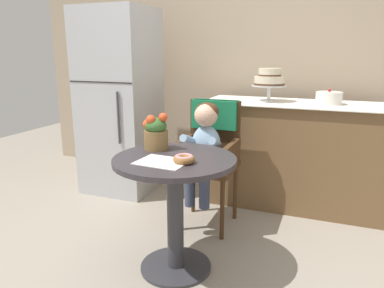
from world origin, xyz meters
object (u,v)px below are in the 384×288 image
at_px(donut_front, 184,159).
at_px(refrigerator, 120,102).
at_px(seated_child, 205,142).
at_px(tiered_cake_stand, 269,80).
at_px(round_layer_cake, 329,98).
at_px(cafe_table, 175,192).
at_px(flower_vase, 156,132).
at_px(wicker_chair, 211,142).

distance_m(donut_front, refrigerator, 1.64).
height_order(seated_child, tiered_cake_stand, tiered_cake_stand).
bearing_deg(refrigerator, seated_child, -26.88).
bearing_deg(seated_child, donut_front, -80.41).
relative_size(seated_child, round_layer_cake, 3.50).
xyz_separation_m(cafe_table, flower_vase, (-0.18, 0.13, 0.32)).
relative_size(seated_child, flower_vase, 3.10).
xyz_separation_m(wicker_chair, round_layer_cake, (0.81, 0.57, 0.31)).
height_order(cafe_table, flower_vase, flower_vase).
xyz_separation_m(wicker_chair, seated_child, (0.00, -0.16, 0.04)).
relative_size(wicker_chair, donut_front, 7.84).
distance_m(wicker_chair, tiered_cake_stand, 0.79).
bearing_deg(round_layer_cake, donut_front, -116.82).
bearing_deg(refrigerator, wicker_chair, -19.59).
distance_m(seated_child, refrigerator, 1.17).
bearing_deg(wicker_chair, flower_vase, -106.30).
bearing_deg(refrigerator, round_layer_cake, 6.40).
bearing_deg(donut_front, tiered_cake_stand, 81.13).
xyz_separation_m(cafe_table, round_layer_cake, (0.79, 1.31, 0.44)).
bearing_deg(flower_vase, seated_child, 69.88).
bearing_deg(wicker_chair, seated_child, -91.08).
height_order(tiered_cake_stand, round_layer_cake, tiered_cake_stand).
relative_size(wicker_chair, refrigerator, 0.56).
bearing_deg(wicker_chair, cafe_table, -89.63).
height_order(donut_front, flower_vase, flower_vase).
distance_m(cafe_table, donut_front, 0.27).
relative_size(cafe_table, wicker_chair, 0.75).
bearing_deg(donut_front, round_layer_cake, 63.18).
height_order(wicker_chair, donut_front, wicker_chair).
height_order(wicker_chair, tiered_cake_stand, tiered_cake_stand).
bearing_deg(flower_vase, wicker_chair, 74.79).
xyz_separation_m(cafe_table, seated_child, (-0.02, 0.58, 0.17)).
xyz_separation_m(seated_child, tiered_cake_stand, (0.33, 0.72, 0.41)).
distance_m(flower_vase, refrigerator, 1.30).
distance_m(wicker_chair, seated_child, 0.16).
xyz_separation_m(seated_child, flower_vase, (-0.16, -0.45, 0.15)).
bearing_deg(tiered_cake_stand, donut_front, -98.87).
bearing_deg(refrigerator, cafe_table, -46.33).
relative_size(tiered_cake_stand, round_layer_cake, 1.44).
bearing_deg(round_layer_cake, wicker_chair, -144.73).
relative_size(cafe_table, seated_child, 0.99).
xyz_separation_m(cafe_table, tiered_cake_stand, (0.31, 1.30, 0.58)).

